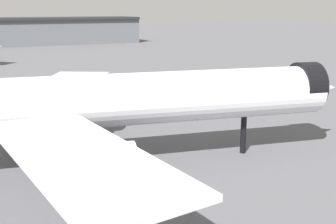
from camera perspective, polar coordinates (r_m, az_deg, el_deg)
ground at (r=47.48m, az=-8.47°, el=-8.53°), size 900.00×900.00×0.00m
airliner_near_gate at (r=47.80m, az=-8.85°, el=1.37°), size 60.91×54.57×17.60m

